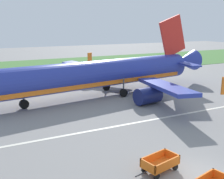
% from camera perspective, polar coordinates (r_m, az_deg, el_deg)
% --- Properties ---
extents(ground_plane, '(220.00, 220.00, 0.00)m').
position_cam_1_polar(ground_plane, '(19.98, 18.18, -16.44)').
color(ground_plane, gray).
extents(grass_strip, '(220.00, 28.00, 0.06)m').
position_cam_1_polar(grass_strip, '(65.33, -14.81, 4.59)').
color(grass_strip, '#477A38').
rests_on(grass_strip, ground).
extents(apron_stripe, '(120.00, 0.36, 0.01)m').
position_cam_1_polar(apron_stripe, '(27.33, 3.17, -7.35)').
color(apron_stripe, silver).
rests_on(apron_stripe, ground).
extents(airplane, '(37.64, 30.32, 11.34)m').
position_cam_1_polar(airplane, '(37.71, -1.30, 3.35)').
color(airplane, '#28389E').
rests_on(airplane, ground).
extents(baggage_cart_second_in_row, '(3.63, 1.89, 1.07)m').
position_cam_1_polar(baggage_cart_second_in_row, '(19.26, 10.09, -15.07)').
color(baggage_cart_second_in_row, orange).
rests_on(baggage_cart_second_in_row, ground).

